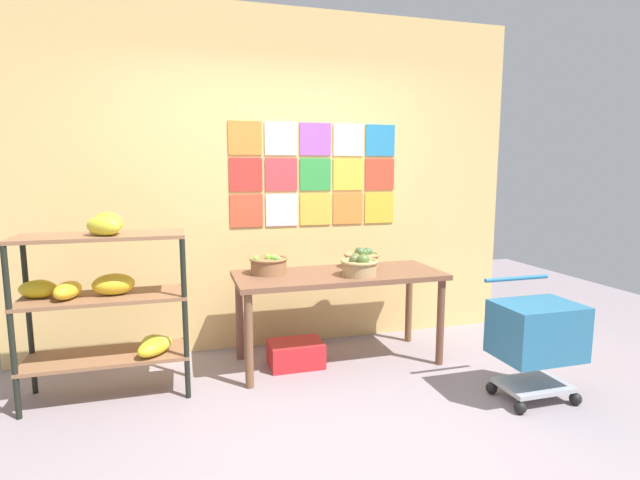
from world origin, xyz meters
name	(u,v)px	position (x,y,z in m)	size (l,w,h in m)	color
ground	(336,441)	(0.00, 0.00, 0.00)	(9.29, 9.29, 0.00)	gray
back_wall_with_art	(277,182)	(0.01, 1.67, 1.44)	(4.37, 0.07, 2.87)	#E4BC70
banana_shelf_unit	(103,292)	(-1.32, 0.97, 0.73)	(1.07, 0.47, 1.26)	black
display_table	(339,284)	(0.38, 1.10, 0.65)	(1.64, 0.67, 0.73)	brown
fruit_basket_back_left	(269,265)	(-0.16, 1.23, 0.81)	(0.30, 0.30, 0.16)	#8F613E
fruit_basket_left	(359,266)	(0.50, 0.96, 0.81)	(0.29, 0.29, 0.17)	tan
fruit_basket_centre	(362,258)	(0.64, 1.27, 0.81)	(0.30, 0.30, 0.17)	#A57D4B
produce_crate_under_table	(296,354)	(0.03, 1.12, 0.10)	(0.42, 0.30, 0.19)	red
shopping_cart	(536,334)	(1.44, 0.12, 0.45)	(0.53, 0.44, 0.80)	black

